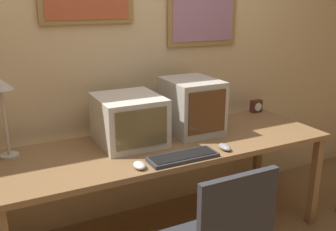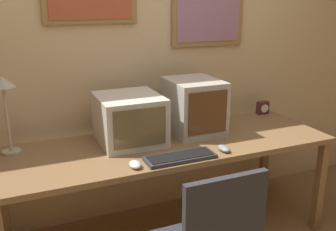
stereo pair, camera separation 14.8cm
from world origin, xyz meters
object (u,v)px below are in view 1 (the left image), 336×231
Objects in this scene: monitor_left at (129,120)px; mouse_near_keyboard at (225,147)px; desk_clock at (256,106)px; mouse_far_corner at (139,165)px; keyboard_main at (183,157)px; desk_lamp at (2,96)px; monitor_right at (192,106)px.

monitor_left reaches higher than mouse_near_keyboard.
mouse_far_corner is at bearing -155.74° from desk_clock.
desk_lamp is (-0.94, 0.50, 0.37)m from keyboard_main.
monitor_right reaches higher than mouse_near_keyboard.
monitor_right is at bearing -3.99° from desk_lamp.
mouse_far_corner is at bearing -103.47° from monitor_left.
keyboard_main is 0.31m from mouse_near_keyboard.
desk_clock is 2.01m from desk_lamp.
monitor_left is at bearing 114.93° from keyboard_main.
desk_lamp is at bearing 158.20° from mouse_near_keyboard.
desk_clock reaches higher than keyboard_main.
mouse_near_keyboard is at bearing -39.04° from monitor_left.
desk_clock is at bearing 8.44° from monitor_left.
keyboard_main is 4.13× the size of desk_clock.
monitor_right is 3.84× the size of mouse_near_keyboard.
keyboard_main is 3.91× the size of mouse_near_keyboard.
monitor_right is 0.87× the size of desk_lamp.
monitor_right is at bearing 1.10° from monitor_left.
mouse_far_corner is at bearing -144.03° from monitor_right.
monitor_left is at bearing -171.56° from desk_clock.
mouse_near_keyboard is at bearing -88.57° from monitor_right.
desk_lamp is (-0.65, 0.51, 0.36)m from mouse_far_corner.
keyboard_main is at bearing -65.07° from monitor_left.
desk_clock is at bearing 13.12° from monitor_right.
mouse_far_corner is 0.21× the size of desk_lamp.
desk_clock is (1.23, 0.18, -0.11)m from monitor_left.
mouse_far_corner is at bearing -178.74° from mouse_near_keyboard.
monitor_right reaches higher than desk_clock.
desk_lamp is (-1.23, 0.09, 0.19)m from monitor_right.
mouse_far_corner is (-0.29, -0.01, 0.01)m from keyboard_main.
mouse_near_keyboard is 0.94m from desk_clock.
mouse_near_keyboard is 1.11× the size of mouse_far_corner.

